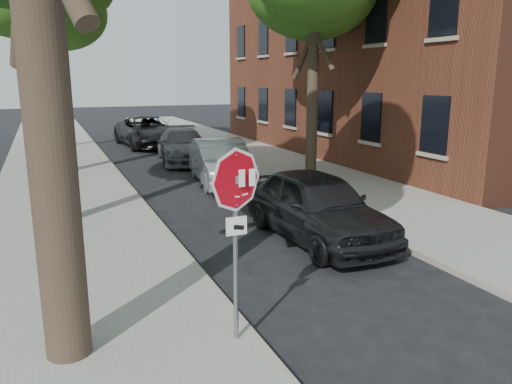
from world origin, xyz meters
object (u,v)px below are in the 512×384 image
(car_c, at_px, (183,146))
(car_d, at_px, (148,132))
(stop_sign, at_px, (236,208))
(car_a, at_px, (317,206))
(car_b, at_px, (221,162))

(car_c, xyz_separation_m, car_d, (-0.42, 5.58, 0.08))
(stop_sign, distance_m, car_a, 5.06)
(stop_sign, xyz_separation_m, car_b, (3.30, 10.18, -1.19))
(car_a, height_order, car_d, car_d)
(stop_sign, relative_size, car_d, 0.46)
(car_a, height_order, car_c, car_a)
(car_c, relative_size, car_d, 0.86)
(car_a, xyz_separation_m, car_b, (0.00, 6.52, -0.02))
(car_a, relative_size, car_b, 1.00)
(stop_sign, bearing_deg, car_b, 72.04)
(car_d, bearing_deg, stop_sign, -101.72)
(stop_sign, relative_size, car_c, 0.53)
(stop_sign, xyz_separation_m, car_c, (3.30, 15.22, -1.24))
(car_c, bearing_deg, car_a, -82.37)
(car_b, relative_size, car_d, 0.81)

